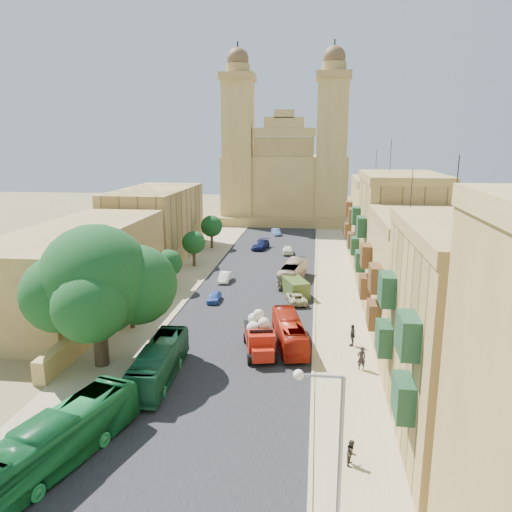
% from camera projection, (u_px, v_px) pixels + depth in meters
% --- Properties ---
extents(ground, '(260.00, 260.00, 0.00)m').
position_uv_depth(ground, '(210.00, 397.00, 34.27)').
color(ground, olive).
extents(road_surface, '(14.00, 140.00, 0.01)m').
position_uv_depth(road_surface, '(260.00, 280.00, 63.28)').
color(road_surface, black).
rests_on(road_surface, ground).
extents(sidewalk_east, '(5.00, 140.00, 0.01)m').
position_uv_depth(sidewalk_east, '(335.00, 282.00, 62.15)').
color(sidewalk_east, tan).
rests_on(sidewalk_east, ground).
extents(sidewalk_west, '(5.00, 140.00, 0.01)m').
position_uv_depth(sidewalk_west, '(187.00, 277.00, 64.41)').
color(sidewalk_west, tan).
rests_on(sidewalk_west, ground).
extents(kerb_east, '(0.25, 140.00, 0.12)m').
position_uv_depth(kerb_east, '(315.00, 281.00, 62.44)').
color(kerb_east, tan).
rests_on(kerb_east, ground).
extents(kerb_west, '(0.25, 140.00, 0.12)m').
position_uv_depth(kerb_west, '(206.00, 277.00, 64.10)').
color(kerb_west, tan).
rests_on(kerb_west, ground).
extents(townhouse_a, '(9.00, 14.00, 16.40)m').
position_uv_depth(townhouse_a, '(474.00, 338.00, 28.03)').
color(townhouse_a, tan).
rests_on(townhouse_a, ground).
extents(townhouse_b, '(9.00, 14.00, 14.90)m').
position_uv_depth(townhouse_b, '(423.00, 282.00, 41.74)').
color(townhouse_b, '#AA8B4D').
rests_on(townhouse_b, ground).
extents(townhouse_c, '(9.00, 14.00, 17.40)m').
position_uv_depth(townhouse_c, '(398.00, 236.00, 54.99)').
color(townhouse_c, tan).
rests_on(townhouse_c, ground).
extents(townhouse_d, '(9.00, 14.00, 15.90)m').
position_uv_depth(townhouse_d, '(382.00, 223.00, 68.70)').
color(townhouse_d, '#AA8B4D').
rests_on(townhouse_d, ground).
extents(west_wall, '(1.00, 40.00, 1.80)m').
position_uv_depth(west_wall, '(137.00, 292.00, 54.89)').
color(west_wall, '#AA8B4D').
rests_on(west_wall, ground).
extents(west_building_low, '(10.00, 28.00, 8.40)m').
position_uv_depth(west_building_low, '(79.00, 266.00, 52.87)').
color(west_building_low, olive).
rests_on(west_building_low, ground).
extents(west_building_mid, '(10.00, 22.00, 10.00)m').
position_uv_depth(west_building_mid, '(156.00, 221.00, 77.83)').
color(west_building_mid, tan).
rests_on(west_building_mid, ground).
extents(church, '(28.00, 22.50, 36.30)m').
position_uv_depth(church, '(286.00, 177.00, 108.14)').
color(church, '#AA8B4D').
rests_on(church, ground).
extents(ficus_tree, '(11.19, 10.29, 11.19)m').
position_uv_depth(ficus_tree, '(98.00, 284.00, 37.77)').
color(ficus_tree, '#372B1B').
rests_on(ficus_tree, ground).
extents(street_tree_a, '(2.94, 2.94, 4.52)m').
position_uv_depth(street_tree_a, '(131.00, 297.00, 46.38)').
color(street_tree_a, '#372B1B').
rests_on(street_tree_a, ground).
extents(street_tree_b, '(3.20, 3.20, 4.92)m').
position_uv_depth(street_tree_b, '(169.00, 263.00, 57.93)').
color(street_tree_b, '#372B1B').
rests_on(street_tree_b, ground).
extents(street_tree_c, '(3.22, 3.22, 4.95)m').
position_uv_depth(street_tree_c, '(194.00, 243.00, 69.52)').
color(street_tree_c, '#372B1B').
rests_on(street_tree_c, ground).
extents(street_tree_d, '(3.52, 3.52, 5.42)m').
position_uv_depth(street_tree_d, '(212.00, 226.00, 81.05)').
color(street_tree_d, '#372B1B').
rests_on(street_tree_d, ground).
extents(streetlamp, '(2.11, 0.44, 8.22)m').
position_uv_depth(streetlamp, '(329.00, 439.00, 20.58)').
color(streetlamp, gray).
rests_on(streetlamp, ground).
extents(red_truck, '(3.42, 6.24, 3.47)m').
position_uv_depth(red_truck, '(260.00, 335.00, 41.20)').
color(red_truck, '#A41B0C').
rests_on(red_truck, ground).
extents(olive_pickup, '(3.62, 5.15, 1.95)m').
position_uv_depth(olive_pickup, '(295.00, 287.00, 56.57)').
color(olive_pickup, '#3D511E').
rests_on(olive_pickup, ground).
extents(bus_green_south, '(5.38, 10.91, 2.96)m').
position_uv_depth(bus_green_south, '(61.00, 438.00, 27.01)').
color(bus_green_south, '#156831').
rests_on(bus_green_south, ground).
extents(bus_green_north, '(2.57, 9.77, 2.70)m').
position_uv_depth(bus_green_north, '(159.00, 363.00, 36.53)').
color(bus_green_north, '#195935').
rests_on(bus_green_north, ground).
extents(bus_red_east, '(3.75, 9.00, 2.44)m').
position_uv_depth(bus_red_east, '(289.00, 332.00, 42.74)').
color(bus_red_east, '#AF210E').
rests_on(bus_red_east, ground).
extents(bus_cream_east, '(3.35, 9.21, 2.51)m').
position_uv_depth(bus_cream_east, '(293.00, 272.00, 62.07)').
color(bus_cream_east, '#CAB197').
rests_on(bus_cream_east, ground).
extents(car_blue_a, '(1.33, 3.19, 1.08)m').
position_uv_depth(car_blue_a, '(214.00, 297.00, 54.55)').
color(car_blue_a, '#365EBE').
rests_on(car_blue_a, ground).
extents(car_white_a, '(1.27, 3.58, 1.17)m').
position_uv_depth(car_white_a, '(225.00, 277.00, 62.26)').
color(car_white_a, white).
rests_on(car_white_a, ground).
extents(car_cream, '(2.73, 4.46, 1.15)m').
position_uv_depth(car_cream, '(296.00, 298.00, 54.07)').
color(car_cream, '#BFBA84').
rests_on(car_cream, ground).
extents(car_dkblue, '(2.93, 5.27, 1.44)m').
position_uv_depth(car_dkblue, '(261.00, 245.00, 80.97)').
color(car_dkblue, '#0F1741').
rests_on(car_dkblue, ground).
extents(car_white_b, '(1.91, 4.11, 1.36)m').
position_uv_depth(car_white_b, '(288.00, 250.00, 77.50)').
color(car_white_b, white).
rests_on(car_white_b, ground).
extents(car_blue_b, '(2.16, 3.74, 1.16)m').
position_uv_depth(car_blue_b, '(276.00, 232.00, 93.10)').
color(car_blue_b, '#5A84CE').
rests_on(car_blue_b, ground).
extents(pedestrian_a, '(0.78, 0.62, 1.88)m').
position_uv_depth(pedestrian_a, '(361.00, 358.00, 38.21)').
color(pedestrian_a, black).
rests_on(pedestrian_a, ground).
extents(pedestrian_b, '(0.70, 0.82, 1.47)m').
position_uv_depth(pedestrian_b, '(352.00, 452.00, 27.01)').
color(pedestrian_b, '#302C24').
rests_on(pedestrian_b, ground).
extents(pedestrian_c, '(0.73, 1.22, 1.95)m').
position_uv_depth(pedestrian_c, '(352.00, 335.00, 42.63)').
color(pedestrian_c, '#2D2D2E').
rests_on(pedestrian_c, ground).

